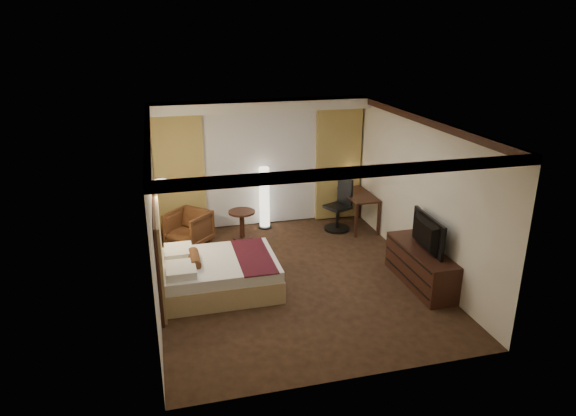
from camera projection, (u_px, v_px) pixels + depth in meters
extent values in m
cube|color=black|center=(294.00, 278.00, 8.85)|extent=(4.50, 5.50, 0.01)
cube|color=white|center=(294.00, 122.00, 7.94)|extent=(4.50, 5.50, 0.01)
cube|color=beige|center=(260.00, 163.00, 10.90)|extent=(4.50, 0.02, 2.70)
cube|color=beige|center=(153.00, 217.00, 7.87)|extent=(0.02, 5.50, 2.70)
cube|color=beige|center=(419.00, 194.00, 8.92)|extent=(0.02, 5.50, 2.70)
cube|color=white|center=(262.00, 106.00, 10.25)|extent=(4.50, 0.50, 0.20)
cube|color=silver|center=(261.00, 169.00, 10.86)|extent=(2.48, 0.04, 2.45)
cube|color=tan|center=(180.00, 175.00, 10.41)|extent=(1.00, 0.14, 2.45)
cube|color=tan|center=(338.00, 164.00, 11.21)|extent=(1.00, 0.14, 2.45)
imported|color=#4C2F16|center=(188.00, 226.00, 10.11)|extent=(1.00, 1.00, 0.75)
imported|color=black|center=(422.00, 232.00, 8.34)|extent=(0.68, 1.10, 0.14)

